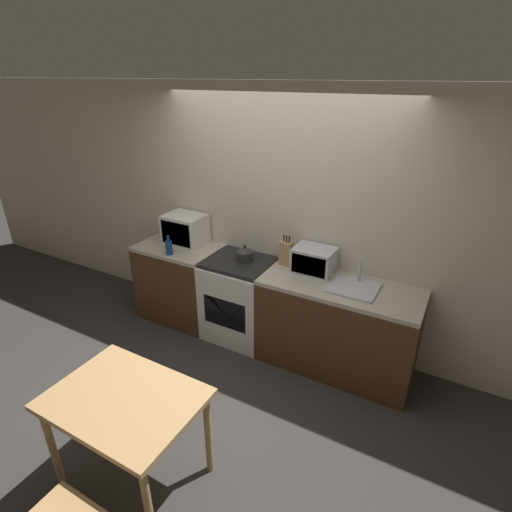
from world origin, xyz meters
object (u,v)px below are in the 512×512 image
(bottle, at_px, (169,247))
(stove_range, at_px, (240,299))
(kettle, at_px, (245,253))
(dining_table, at_px, (126,408))
(microwave, at_px, (185,229))
(toaster_oven, at_px, (314,260))

(bottle, bearing_deg, stove_range, 16.75)
(kettle, xyz_separation_m, dining_table, (0.21, -1.91, -0.32))
(microwave, bearing_deg, dining_table, -62.63)
(stove_range, height_order, kettle, kettle)
(stove_range, height_order, microwave, microwave)
(kettle, bearing_deg, dining_table, -83.77)
(dining_table, bearing_deg, bottle, 120.89)
(kettle, bearing_deg, microwave, 175.85)
(bottle, bearing_deg, dining_table, -59.11)
(microwave, xyz_separation_m, bottle, (0.04, -0.34, -0.08))
(toaster_oven, height_order, dining_table, toaster_oven)
(dining_table, bearing_deg, stove_range, 97.49)
(kettle, bearing_deg, stove_range, -121.71)
(microwave, xyz_separation_m, toaster_oven, (1.53, 0.03, -0.04))
(kettle, height_order, dining_table, kettle)
(stove_range, bearing_deg, bottle, -163.25)
(microwave, bearing_deg, toaster_oven, 0.98)
(stove_range, bearing_deg, microwave, 171.53)
(toaster_oven, bearing_deg, microwave, -179.02)
(bottle, distance_m, toaster_oven, 1.53)
(stove_range, bearing_deg, toaster_oven, 10.62)
(microwave, bearing_deg, stove_range, -8.47)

